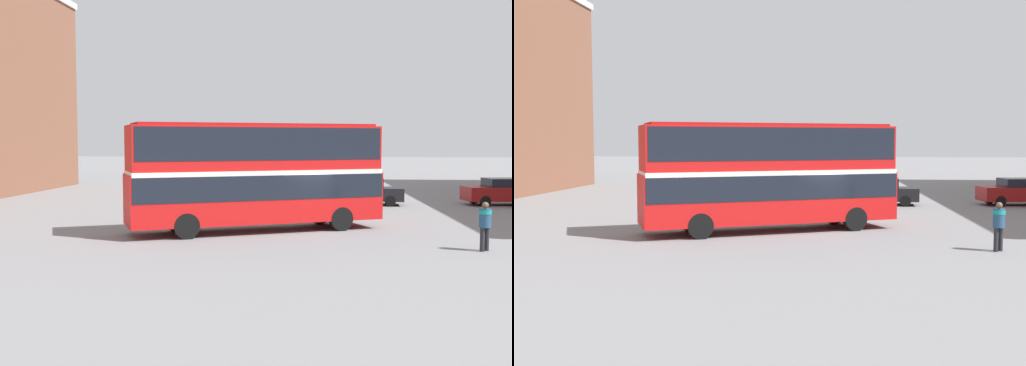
# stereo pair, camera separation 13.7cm
# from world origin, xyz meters

# --- Properties ---
(ground_plane) EXTENTS (240.00, 240.00, 0.00)m
(ground_plane) POSITION_xyz_m (0.00, 0.00, 0.00)
(ground_plane) COLOR slate
(double_decker_bus) EXTENTS (10.91, 6.63, 4.56)m
(double_decker_bus) POSITION_xyz_m (-1.99, -0.36, 2.62)
(double_decker_bus) COLOR red
(double_decker_bus) RESTS_ON ground_plane
(pedestrian_foreground) EXTENTS (0.59, 0.59, 1.72)m
(pedestrian_foreground) POSITION_xyz_m (6.34, -4.33, 1.05)
(pedestrian_foreground) COLOR #232328
(pedestrian_foreground) RESTS_ON ground_plane
(parked_car_kerb_near) EXTENTS (4.66, 2.38, 1.61)m
(parked_car_kerb_near) POSITION_xyz_m (11.86, 11.28, 0.82)
(parked_car_kerb_near) COLOR maroon
(parked_car_kerb_near) RESTS_ON ground_plane
(parked_car_kerb_far) EXTENTS (4.36, 2.18, 1.62)m
(parked_car_kerb_far) POSITION_xyz_m (3.74, 10.76, 0.81)
(parked_car_kerb_far) COLOR black
(parked_car_kerb_far) RESTS_ON ground_plane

